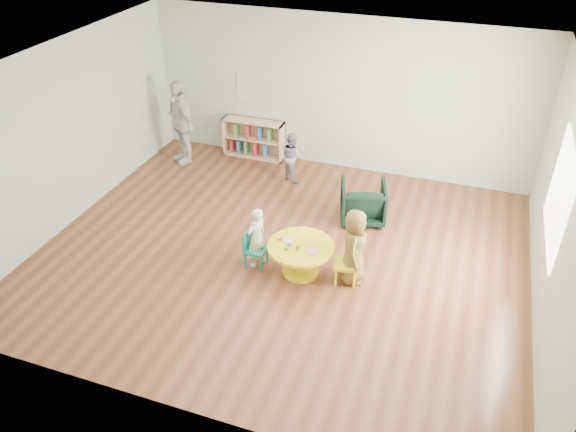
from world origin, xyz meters
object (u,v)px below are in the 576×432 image
object	(u,v)px
activity_table	(301,254)
armchair	(363,202)
bookshelf	(254,138)
child_left	(257,237)
kid_chair_right	(349,263)
adult_caretaker	(181,122)
child_right	(354,247)
toddler	(292,157)
kid_chair_left	(253,248)

from	to	relation	value
activity_table	armchair	world-z (taller)	armchair
bookshelf	child_left	size ratio (longest dim) A/B	1.29
kid_chair_right	child_left	bearing A→B (deg)	78.54
adult_caretaker	child_right	bearing A→B (deg)	5.25
child_left	toddler	size ratio (longest dim) A/B	1.04
kid_chair_left	adult_caretaker	xyz separation A→B (m)	(-2.52, 2.62, 0.50)
activity_table	child_right	xyz separation A→B (m)	(0.72, 0.10, 0.23)
activity_table	adult_caretaker	distance (m)	4.14
child_right	adult_caretaker	distance (m)	4.65
armchair	child_left	xyz separation A→B (m)	(-1.16, -1.66, 0.14)
kid_chair_left	toddler	bearing A→B (deg)	-171.57
armchair	child_left	bearing A→B (deg)	39.14
activity_table	armchair	distance (m)	1.72
armchair	activity_table	bearing A→B (deg)	56.97
armchair	child_left	size ratio (longest dim) A/B	0.76
armchair	toddler	distance (m)	1.77
kid_chair_right	bookshelf	xyz separation A→B (m)	(-2.69, 3.18, 0.05)
activity_table	child_right	bearing A→B (deg)	7.54
bookshelf	child_left	bearing A→B (deg)	-67.08
bookshelf	toddler	distance (m)	1.21
bookshelf	toddler	world-z (taller)	toddler
bookshelf	adult_caretaker	size ratio (longest dim) A/B	0.75
kid_chair_left	kid_chair_right	xyz separation A→B (m)	(1.37, 0.08, 0.01)
kid_chair_left	kid_chair_right	world-z (taller)	kid_chair_right
toddler	adult_caretaker	xyz separation A→B (m)	(-2.20, 0.01, 0.35)
child_right	activity_table	bearing A→B (deg)	89.02
kid_chair_right	child_left	world-z (taller)	child_left
toddler	adult_caretaker	distance (m)	2.23
adult_caretaker	armchair	bearing A→B (deg)	23.50
kid_chair_right	adult_caretaker	size ratio (longest dim) A/B	0.37
bookshelf	adult_caretaker	xyz separation A→B (m)	(-1.20, -0.64, 0.43)
activity_table	toddler	xyz separation A→B (m)	(-1.01, 2.56, 0.13)
child_left	kid_chair_left	bearing A→B (deg)	-26.89
adult_caretaker	child_left	bearing A→B (deg)	-7.83
bookshelf	child_right	xyz separation A→B (m)	(2.74, -3.12, 0.19)
toddler	bookshelf	bearing A→B (deg)	3.42
armchair	child_right	xyz separation A→B (m)	(0.21, -1.55, 0.23)
armchair	child_left	world-z (taller)	child_left
activity_table	adult_caretaker	size ratio (longest dim) A/B	0.59
child_left	adult_caretaker	bearing A→B (deg)	-110.87
bookshelf	toddler	bearing A→B (deg)	-32.99
kid_chair_right	adult_caretaker	distance (m)	4.67
armchair	adult_caretaker	size ratio (longest dim) A/B	0.45
child_left	adult_caretaker	size ratio (longest dim) A/B	0.58
activity_table	child_left	distance (m)	0.67
child_left	bookshelf	bearing A→B (deg)	-132.70
bookshelf	child_left	xyz separation A→B (m)	(1.36, -3.23, 0.10)
bookshelf	child_left	distance (m)	3.51
kid_chair_left	bookshelf	size ratio (longest dim) A/B	0.47
activity_table	kid_chair_right	xyz separation A→B (m)	(0.68, 0.03, -0.01)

